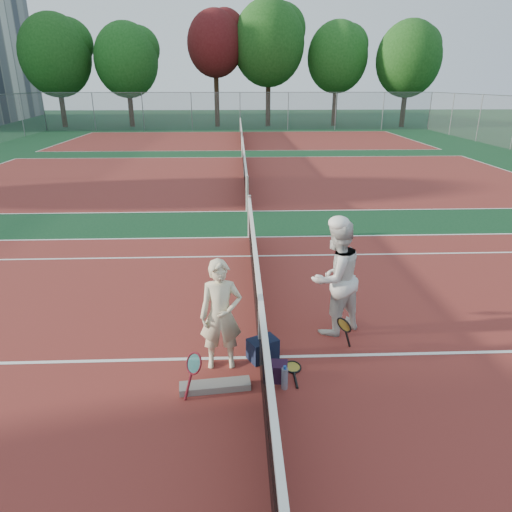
# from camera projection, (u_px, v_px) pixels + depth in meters

# --- Properties ---
(ground) EXTENTS (130.00, 130.00, 0.00)m
(ground) POSITION_uv_depth(u_px,v_px,m) (260.00, 358.00, 6.57)
(ground) COLOR #0E351B
(ground) RESTS_ON ground
(court_main) EXTENTS (23.77, 10.97, 0.01)m
(court_main) POSITION_uv_depth(u_px,v_px,m) (260.00, 357.00, 6.57)
(court_main) COLOR maroon
(court_main) RESTS_ON ground
(court_far_a) EXTENTS (23.77, 10.97, 0.01)m
(court_far_a) POSITION_uv_depth(u_px,v_px,m) (244.00, 177.00, 19.18)
(court_far_a) COLOR maroon
(court_far_a) RESTS_ON ground
(court_far_b) EXTENTS (23.77, 10.97, 0.01)m
(court_far_b) POSITION_uv_depth(u_px,v_px,m) (241.00, 140.00, 31.79)
(court_far_b) COLOR maroon
(court_far_b) RESTS_ON ground
(net_main) EXTENTS (0.10, 10.98, 1.02)m
(net_main) POSITION_uv_depth(u_px,v_px,m) (260.00, 326.00, 6.39)
(net_main) COLOR black
(net_main) RESTS_ON ground
(net_far_a) EXTENTS (0.10, 10.98, 1.02)m
(net_far_a) POSITION_uv_depth(u_px,v_px,m) (244.00, 165.00, 19.00)
(net_far_a) COLOR black
(net_far_a) RESTS_ON ground
(net_far_b) EXTENTS (0.10, 10.98, 1.02)m
(net_far_b) POSITION_uv_depth(u_px,v_px,m) (241.00, 132.00, 31.61)
(net_far_b) COLOR black
(net_far_b) RESTS_ON ground
(fence_back) EXTENTS (32.00, 0.06, 3.00)m
(fence_back) POSITION_uv_depth(u_px,v_px,m) (240.00, 111.00, 37.79)
(fence_back) COLOR slate
(fence_back) RESTS_ON ground
(player_a) EXTENTS (0.59, 0.40, 1.57)m
(player_a) POSITION_uv_depth(u_px,v_px,m) (221.00, 315.00, 6.12)
(player_a) COLOR beige
(player_a) RESTS_ON ground
(player_b) EXTENTS (1.12, 1.06, 1.83)m
(player_b) POSITION_uv_depth(u_px,v_px,m) (335.00, 278.00, 6.98)
(player_b) COLOR silver
(player_b) RESTS_ON ground
(racket_red) EXTENTS (0.38, 0.38, 0.56)m
(racket_red) POSITION_uv_depth(u_px,v_px,m) (194.00, 374.00, 5.73)
(racket_red) COLOR maroon
(racket_red) RESTS_ON ground
(racket_black_held) EXTENTS (0.38, 0.38, 0.56)m
(racket_black_held) POSITION_uv_depth(u_px,v_px,m) (343.00, 335.00, 6.63)
(racket_black_held) COLOR black
(racket_black_held) RESTS_ON ground
(racket_spare) EXTENTS (0.28, 0.60, 0.03)m
(racket_spare) POSITION_uv_depth(u_px,v_px,m) (293.00, 367.00, 6.33)
(racket_spare) COLOR black
(racket_spare) RESTS_ON ground
(sports_bag_navy) EXTENTS (0.48, 0.43, 0.32)m
(sports_bag_navy) POSITION_uv_depth(u_px,v_px,m) (263.00, 349.00, 6.49)
(sports_bag_navy) COLOR black
(sports_bag_navy) RESTS_ON ground
(sports_bag_purple) EXTENTS (0.34, 0.25, 0.26)m
(sports_bag_purple) POSITION_uv_depth(u_px,v_px,m) (275.00, 371.00, 6.04)
(sports_bag_purple) COLOR black
(sports_bag_purple) RESTS_ON ground
(net_cover_canvas) EXTENTS (0.93, 0.31, 0.10)m
(net_cover_canvas) POSITION_uv_depth(u_px,v_px,m) (215.00, 386.00, 5.87)
(net_cover_canvas) COLOR slate
(net_cover_canvas) RESTS_ON ground
(water_bottle) EXTENTS (0.09, 0.09, 0.30)m
(water_bottle) POSITION_uv_depth(u_px,v_px,m) (285.00, 379.00, 5.85)
(water_bottle) COLOR silver
(water_bottle) RESTS_ON ground
(tree_back_0) EXTENTS (5.96, 5.96, 9.34)m
(tree_back_0) POSITION_uv_depth(u_px,v_px,m) (55.00, 56.00, 39.05)
(tree_back_0) COLOR #382314
(tree_back_0) RESTS_ON ground
(tree_back_1) EXTENTS (5.47, 5.47, 8.71)m
(tree_back_1) POSITION_uv_depth(u_px,v_px,m) (126.00, 60.00, 39.62)
(tree_back_1) COLOR #382314
(tree_back_1) RESTS_ON ground
(tree_back_maroon) EXTENTS (4.83, 4.83, 9.66)m
(tree_back_maroon) POSITION_uv_depth(u_px,v_px,m) (215.00, 44.00, 39.22)
(tree_back_maroon) COLOR #382314
(tree_back_maroon) RESTS_ON ground
(tree_back_3) EXTENTS (6.27, 6.27, 10.54)m
(tree_back_3) POSITION_uv_depth(u_px,v_px,m) (269.00, 44.00, 39.64)
(tree_back_3) COLOR #382314
(tree_back_3) RESTS_ON ground
(tree_back_4) EXTENTS (5.31, 5.31, 8.91)m
(tree_back_4) POSITION_uv_depth(u_px,v_px,m) (337.00, 57.00, 40.39)
(tree_back_4) COLOR #382314
(tree_back_4) RESTS_ON ground
(tree_back_5) EXTENTS (5.55, 5.55, 8.84)m
(tree_back_5) POSITION_uv_depth(u_px,v_px,m) (409.00, 59.00, 39.33)
(tree_back_5) COLOR #382314
(tree_back_5) RESTS_ON ground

